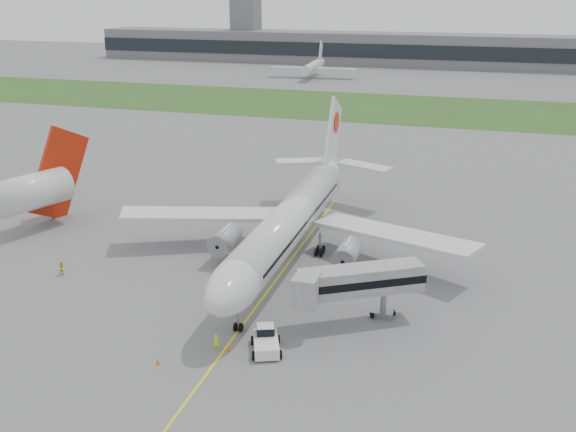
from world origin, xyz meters
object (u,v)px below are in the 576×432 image
(pushback_tug, at_px, (266,340))
(neighbor_aircraft, at_px, (35,189))
(jet_bridge, at_px, (354,282))
(ground_crew_near, at_px, (216,343))
(airliner, at_px, (292,218))

(pushback_tug, xyz_separation_m, neighbor_aircraft, (-42.88, 22.45, 4.96))
(jet_bridge, relative_size, ground_crew_near, 7.22)
(pushback_tug, relative_size, neighbor_aircraft, 0.26)
(airliner, distance_m, ground_crew_near, 24.57)
(pushback_tug, bearing_deg, neighbor_aircraft, 130.66)
(pushback_tug, distance_m, neighbor_aircraft, 48.66)
(ground_crew_near, bearing_deg, neighbor_aircraft, -53.04)
(ground_crew_near, bearing_deg, pushback_tug, 179.29)
(neighbor_aircraft, bearing_deg, pushback_tug, -7.30)
(neighbor_aircraft, bearing_deg, airliner, 20.30)
(jet_bridge, bearing_deg, ground_crew_near, -172.23)
(airliner, xyz_separation_m, neighbor_aircraft, (-39.00, 0.03, 0.30))
(pushback_tug, distance_m, jet_bridge, 11.04)
(pushback_tug, relative_size, ground_crew_near, 2.67)
(jet_bridge, xyz_separation_m, ground_crew_near, (-11.66, -9.20, -3.93))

